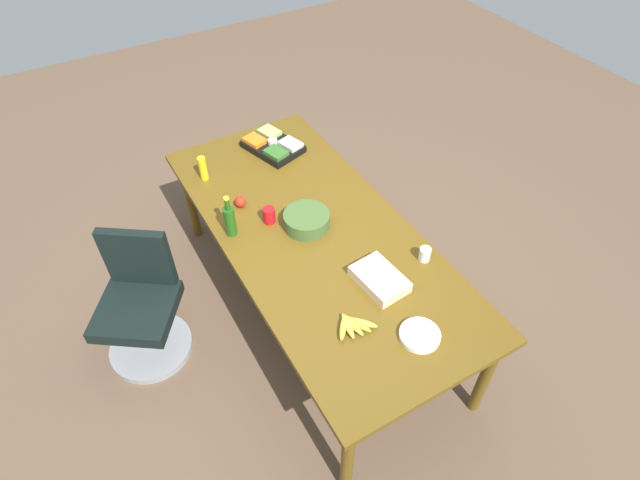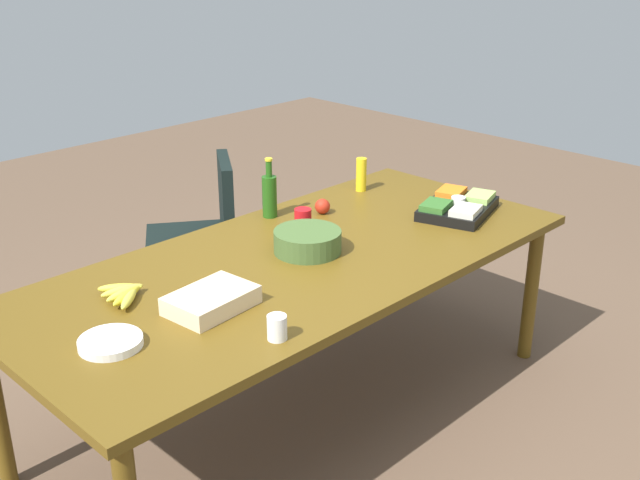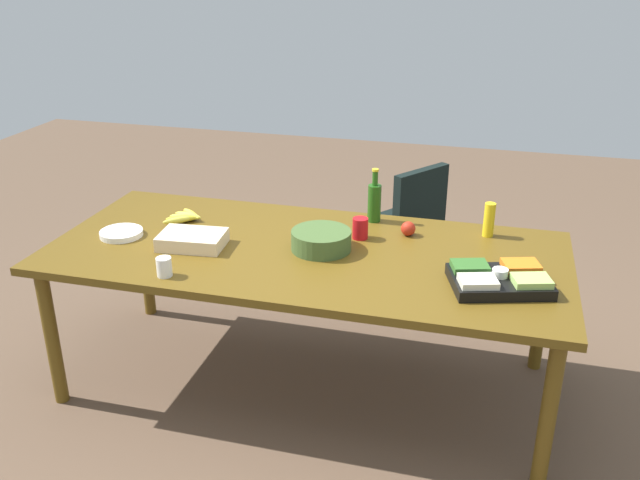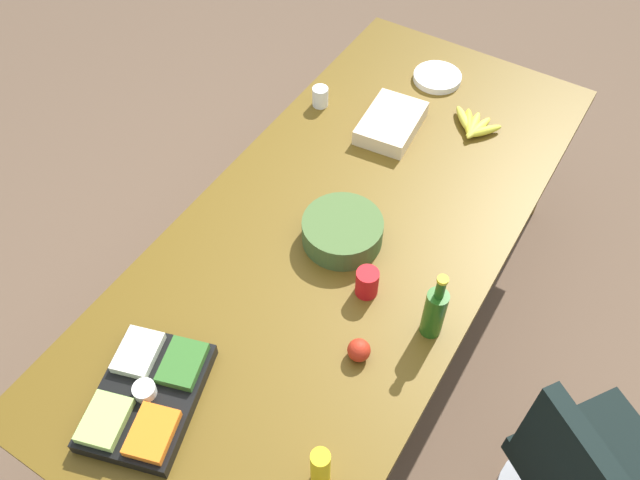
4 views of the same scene
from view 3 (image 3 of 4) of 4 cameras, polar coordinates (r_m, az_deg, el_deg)
The scene contains 13 objects.
ground_plane at distance 3.81m, azimuth -1.07°, elevation -11.70°, with size 10.00×10.00×0.00m, color brown.
conference_table at distance 3.45m, azimuth -1.16°, elevation -1.74°, with size 2.56×1.14×0.79m.
office_chair at distance 4.55m, azimuth 6.49°, elevation -0.45°, with size 0.67×0.67×0.92m.
mustard_bottle at distance 3.65m, azimuth 13.82°, elevation 1.64°, with size 0.06×0.06×0.18m, color yellow.
salad_bowl at distance 3.40m, azimuth 0.10°, elevation -0.02°, with size 0.30×0.30×0.10m, color #425E2D.
veggie_tray at distance 3.14m, azimuth 14.63°, elevation -3.16°, with size 0.49×0.41×0.09m.
banana_bunch at distance 3.83m, azimuth -11.14°, elevation 1.88°, with size 0.19×0.24×0.04m.
apple_red at distance 3.60m, azimuth 7.31°, elevation 0.94°, with size 0.08×0.08×0.08m, color #B12715.
red_solo_cup at distance 3.53m, azimuth 3.35°, elevation 0.98°, with size 0.08×0.08×0.11m, color red.
sheet_cake at distance 3.50m, azimuth -10.52°, elevation 0.02°, with size 0.32×0.22×0.07m, color beige.
paper_cup at distance 3.21m, azimuth -12.78°, elevation -2.19°, with size 0.07×0.07×0.09m, color white.
paper_plate_stack at distance 3.71m, azimuth -16.12°, elevation 0.54°, with size 0.22×0.22×0.03m, color white.
wine_bottle at distance 3.74m, azimuth 4.53°, elevation 3.22°, with size 0.07×0.07×0.30m.
Camera 3 is at (-0.88, 2.99, 2.18)m, focal length 38.65 mm.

